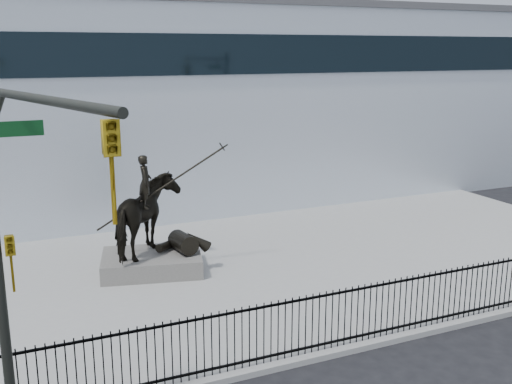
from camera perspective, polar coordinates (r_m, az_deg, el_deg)
name	(u,v)px	position (r m, az deg, el deg)	size (l,w,h in m)	color
ground	(354,380)	(14.17, 9.30, -17.26)	(120.00, 120.00, 0.00)	black
plaza	(236,273)	(19.75, -1.96, -7.71)	(30.00, 12.00, 0.15)	gray
building	(137,104)	(30.98, -11.23, 8.18)	(44.00, 14.00, 9.00)	white
picket_fence	(326,320)	(14.68, 6.71, -12.05)	(22.10, 0.10, 1.50)	black
statue_plinth	(152,263)	(19.86, -9.89, -6.65)	(3.15, 2.17, 0.59)	#5C5955
equestrian_statue	(152,217)	(19.39, -9.89, -2.38)	(3.94, 2.92, 3.42)	black
traffic_signal_left	(14,261)	(9.97, -22.05, -6.08)	(1.52, 4.84, 7.00)	#242621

